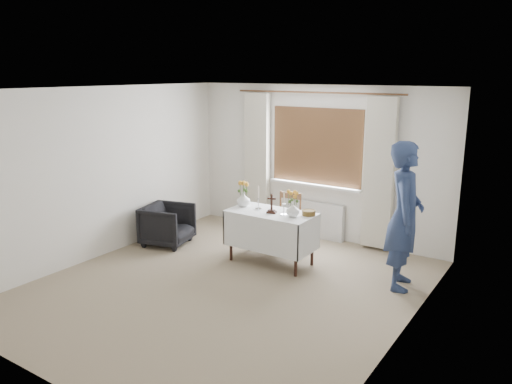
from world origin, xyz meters
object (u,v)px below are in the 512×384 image
flower_vase_right (293,210)px  person (405,216)px  armchair (168,225)px  wooden_cross (272,203)px  altar_table (271,238)px  wooden_chair (286,221)px  flower_vase_left (243,199)px

flower_vase_right → person: bearing=10.0°
armchair → wooden_cross: size_ratio=2.55×
altar_table → wooden_cross: wooden_cross is taller
altar_table → person: bearing=7.2°
altar_table → wooden_cross: bearing=-54.0°
altar_table → armchair: 1.81m
wooden_cross → person: bearing=-6.1°
wooden_chair → flower_vase_right: flower_vase_right is taller
wooden_chair → flower_vase_left: flower_vase_left is taller
flower_vase_right → armchair: bearing=-174.5°
altar_table → flower_vase_left: bearing=174.9°
flower_vase_right → wooden_chair: bearing=126.4°
wooden_cross → armchair: bearing=171.4°
wooden_cross → flower_vase_left: (-0.54, 0.09, -0.04)m
altar_table → wooden_chair: bearing=102.3°
armchair → altar_table: bearing=-97.0°
wooden_chair → person: person is taller
altar_table → person: size_ratio=0.66×
wooden_cross → flower_vase_right: 0.34m
wooden_chair → wooden_cross: wooden_cross is taller
person → wooden_cross: person is taller
armchair → person: size_ratio=0.38×
wooden_chair → flower_vase_left: bearing=-126.3°
altar_table → flower_vase_right: bearing=-4.3°
armchair → wooden_cross: bearing=-98.3°
armchair → wooden_chair: bearing=-76.0°
altar_table → person: 1.92m
altar_table → wooden_cross: (0.03, -0.04, 0.52)m
wooden_chair → person: size_ratio=0.46×
person → flower_vase_right: person is taller
wooden_chair → flower_vase_left: 0.84m
person → flower_vase_left: bearing=79.8°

